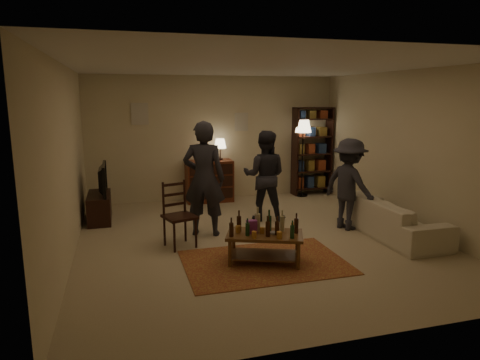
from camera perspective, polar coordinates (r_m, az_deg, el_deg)
name	(u,v)px	position (r m, az deg, el deg)	size (l,w,h in m)	color
floor	(256,239)	(6.93, 2.21, -7.92)	(6.00, 6.00, 0.00)	#C6B793
room_shell	(185,117)	(9.32, -7.30, 8.27)	(6.00, 6.00, 6.00)	beige
rug	(264,262)	(6.01, 3.27, -10.88)	(2.20, 1.50, 0.01)	maroon
coffee_table	(264,236)	(5.89, 3.26, -7.47)	(1.16, 0.90, 0.76)	brown
dining_chair	(178,212)	(6.57, -8.30, -4.22)	(0.55, 0.55, 1.01)	black
tv_stand	(99,200)	(8.25, -18.24, -2.59)	(0.40, 1.00, 1.06)	black
dresser	(210,180)	(9.30, -4.07, 0.01)	(1.00, 0.50, 1.36)	maroon
bookshelf	(312,150)	(10.05, 9.57, 3.94)	(0.90, 0.34, 2.02)	black
floor_lamp	(303,132)	(9.76, 8.42, 6.41)	(0.36, 0.36, 1.74)	black
sofa	(392,217)	(7.46, 19.57, -4.72)	(2.08, 0.81, 0.61)	beige
person_left	(204,179)	(6.96, -4.81, 0.16)	(0.69, 0.45, 1.88)	#24242B
person_right	(265,176)	(7.84, 3.29, 0.57)	(0.80, 0.63, 1.65)	#23232A
person_by_sofa	(349,184)	(7.52, 14.34, -0.56)	(1.01, 0.58, 1.56)	#292931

